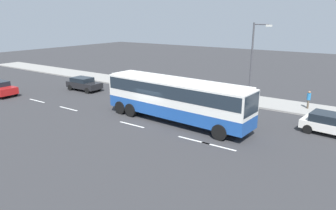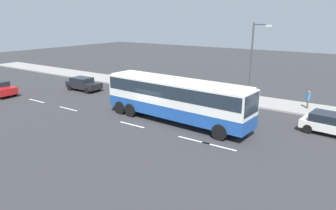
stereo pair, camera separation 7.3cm
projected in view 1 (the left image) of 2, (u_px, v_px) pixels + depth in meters
The scene contains 9 objects.
ground_plane at pixel (154, 119), 24.90m from camera, with size 120.00×120.00×0.00m, color #333335.
sidewalk_curb at pixel (211, 94), 32.66m from camera, with size 80.00×4.00×0.15m, color gray.
lane_centreline at pixel (93, 115), 26.01m from camera, with size 28.24×0.16×0.01m.
coach_bus at pixel (176, 96), 23.70m from camera, with size 12.40×3.26×3.38m.
car_white_minivan at pixel (333, 124), 21.45m from camera, with size 4.46×2.35×1.46m.
car_black_sedan at pixel (84, 84), 34.60m from camera, with size 4.10×1.97×1.45m.
pedestrian_near_curb at pixel (309, 98), 27.14m from camera, with size 0.32×0.32×1.57m.
pedestrian_at_crossing at pixel (168, 82), 34.19m from camera, with size 0.32×0.32×1.61m.
street_lamp at pixel (253, 59), 27.89m from camera, with size 1.66×0.24×7.31m.
Camera 1 is at (14.44, -18.77, 7.87)m, focal length 33.12 mm.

